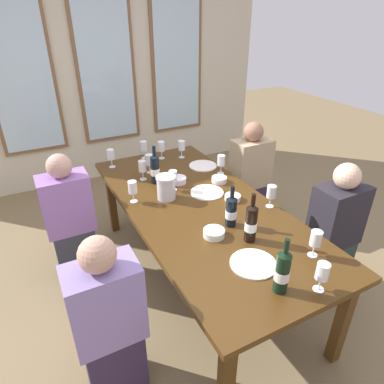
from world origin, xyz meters
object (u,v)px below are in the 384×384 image
object	(u,v)px
white_plate_2	(203,166)
wine_glass_3	(173,177)
white_plate_0	(207,192)
white_plate_1	(253,264)
tasting_bowl_1	(214,233)
seated_person_3	(250,178)
wine_bottle_0	(251,223)
wine_glass_10	(149,160)
tasting_bowl_2	(178,180)
wine_bottle_2	(282,271)
metal_pitcher	(166,187)
wine_glass_9	(221,161)
wine_glass_11	(161,147)
tasting_bowl_3	(233,197)
wine_glass_1	(111,155)
wine_glass_2	(133,188)
wine_glass_8	(322,272)
seated_person_1	(333,233)
tasting_bowl_0	(219,180)
dining_table	(200,213)
wine_glass_7	(271,192)
wine_glass_4	(142,167)
wine_glass_5	(182,146)
seated_person_0	(109,325)
wine_bottle_1	(231,211)
wine_glass_6	(316,239)
seated_person_2	(70,221)
wine_glass_0	(144,147)
wine_bottle_3	(155,169)

from	to	relation	value
white_plate_2	wine_glass_3	xyz separation A→B (m)	(-0.45, -0.30, 0.11)
white_plate_0	white_plate_1	distance (m)	0.90
tasting_bowl_1	seated_person_3	xyz separation A→B (m)	(1.00, 0.95, -0.24)
seated_person_3	wine_bottle_0	bearing A→B (deg)	-126.80
wine_glass_10	wine_bottle_0	bearing A→B (deg)	-81.09
white_plate_1	tasting_bowl_2	xyz separation A→B (m)	(0.06, 1.15, 0.02)
wine_bottle_2	metal_pitcher	bearing A→B (deg)	96.37
wine_glass_9	wine_glass_11	size ratio (longest dim) A/B	1.00
tasting_bowl_3	wine_glass_1	xyz separation A→B (m)	(-0.66, 1.04, 0.10)
tasting_bowl_3	wine_glass_2	bearing A→B (deg)	154.60
wine_glass_3	wine_bottle_0	bearing A→B (deg)	-79.95
tasting_bowl_3	tasting_bowl_1	bearing A→B (deg)	-137.46
wine_bottle_0	tasting_bowl_2	bearing A→B (deg)	93.40
tasting_bowl_3	wine_glass_8	world-z (taller)	wine_glass_8
seated_person_1	wine_glass_2	bearing A→B (deg)	148.13
tasting_bowl_0	wine_glass_1	world-z (taller)	wine_glass_1
dining_table	wine_bottle_2	xyz separation A→B (m)	(-0.05, -0.96, 0.20)
wine_glass_7	seated_person_1	world-z (taller)	seated_person_1
wine_glass_4	tasting_bowl_1	bearing A→B (deg)	-83.28
wine_glass_5	seated_person_0	distance (m)	1.92
wine_bottle_1	tasting_bowl_1	world-z (taller)	wine_bottle_1
white_plate_2	wine_bottle_1	xyz separation A→B (m)	(-0.31, -0.95, 0.11)
wine_glass_6	wine_bottle_2	bearing A→B (deg)	-160.31
white_plate_1	wine_bottle_0	bearing A→B (deg)	59.38
tasting_bowl_3	wine_bottle_2	bearing A→B (deg)	-108.81
white_plate_1	wine_glass_7	xyz separation A→B (m)	(0.50, 0.48, 0.12)
wine_glass_8	seated_person_3	world-z (taller)	seated_person_3
wine_glass_10	seated_person_2	bearing A→B (deg)	-170.01
wine_glass_9	wine_glass_5	bearing A→B (deg)	106.61
wine_bottle_2	seated_person_3	size ratio (longest dim) A/B	0.30
wine_glass_0	wine_glass_10	bearing A→B (deg)	-102.32
metal_pitcher	seated_person_3	bearing A→B (deg)	17.72
dining_table	wine_bottle_1	xyz separation A→B (m)	(0.06, -0.33, 0.18)
wine_glass_11	seated_person_0	size ratio (longest dim) A/B	0.16
wine_glass_3	wine_glass_4	xyz separation A→B (m)	(-0.15, 0.30, 0.00)
tasting_bowl_3	wine_glass_6	bearing A→B (deg)	-86.03
seated_person_2	wine_bottle_2	bearing A→B (deg)	-61.66
wine_bottle_2	wine_bottle_1	bearing A→B (deg)	80.44
white_plate_2	wine_glass_2	distance (m)	0.87
wine_bottle_2	wine_glass_8	bearing A→B (deg)	-26.62
wine_glass_0	white_plate_1	bearing A→B (deg)	-89.96
wine_glass_6	wine_glass_11	xyz separation A→B (m)	(-0.22, 1.81, -0.00)
wine_glass_11	seated_person_2	distance (m)	1.11
tasting_bowl_3	white_plate_1	bearing A→B (deg)	-114.39
wine_glass_0	seated_person_2	world-z (taller)	seated_person_2
wine_bottle_3	tasting_bowl_0	size ratio (longest dim) A/B	2.52
wine_bottle_1	wine_glass_11	xyz separation A→B (m)	(0.04, 1.30, 0.00)
wine_bottle_3	wine_glass_2	world-z (taller)	wine_bottle_3
wine_bottle_3	wine_glass_8	bearing A→B (deg)	-79.43
tasting_bowl_2	seated_person_0	xyz separation A→B (m)	(-0.90, -1.00, -0.24)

